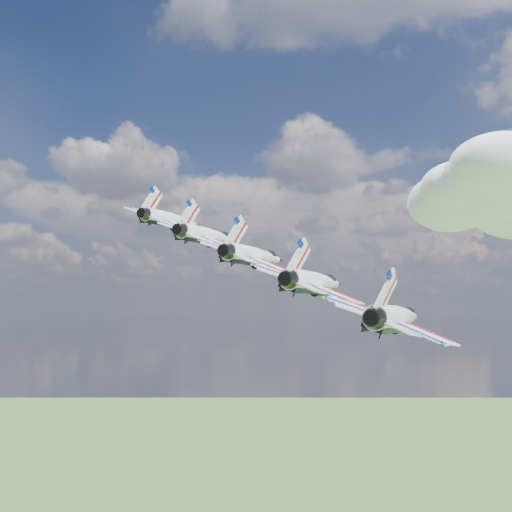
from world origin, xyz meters
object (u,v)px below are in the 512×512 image
(jet_1, at_px, (210,236))
(jet_2, at_px, (256,256))
(jet_3, at_px, (316,282))
(jet_0, at_px, (173,220))
(jet_4, at_px, (397,317))

(jet_1, xyz_separation_m, jet_2, (8.83, -7.18, -3.50))
(jet_1, relative_size, jet_2, 1.00)
(jet_1, relative_size, jet_3, 1.00)
(jet_0, distance_m, jet_1, 11.90)
(jet_2, relative_size, jet_3, 1.00)
(jet_2, bearing_deg, jet_0, 149.61)
(jet_2, bearing_deg, jet_4, -30.39)
(jet_4, bearing_deg, jet_0, 149.61)
(jet_1, height_order, jet_4, jet_1)
(jet_0, height_order, jet_3, jet_0)
(jet_3, distance_m, jet_4, 11.90)
(jet_1, height_order, jet_2, jet_1)
(jet_1, relative_size, jet_4, 1.00)
(jet_4, bearing_deg, jet_2, 149.61)
(jet_0, bearing_deg, jet_1, -30.39)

